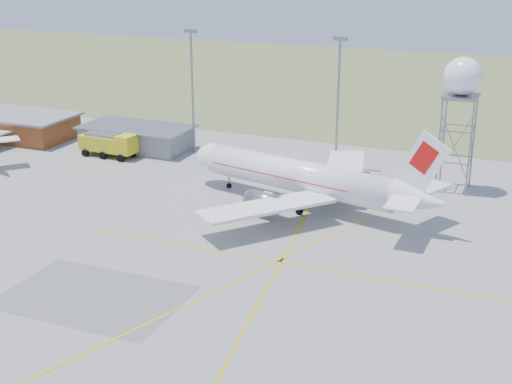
% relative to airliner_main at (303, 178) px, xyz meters
% --- Properties ---
extents(grass_strip, '(400.00, 120.00, 0.03)m').
position_rel_airliner_main_xyz_m(grass_strip, '(9.30, 92.11, -3.98)').
color(grass_strip, '#556839').
rests_on(grass_strip, ground).
extents(building_grey, '(19.00, 10.00, 3.90)m').
position_rel_airliner_main_xyz_m(building_grey, '(-35.70, 16.11, -2.02)').
color(building_grey, gray).
rests_on(building_grey, ground).
extents(mast_a, '(2.20, 0.50, 20.50)m').
position_rel_airliner_main_xyz_m(mast_a, '(-25.70, 18.11, 8.08)').
color(mast_a, slate).
rests_on(mast_a, ground).
extents(mast_b, '(2.20, 0.50, 20.50)m').
position_rel_airliner_main_xyz_m(mast_b, '(-0.70, 18.11, 8.08)').
color(mast_b, slate).
rests_on(mast_b, ground).
extents(airliner_main, '(37.96, 36.21, 13.02)m').
position_rel_airliner_main_xyz_m(airliner_main, '(0.00, 0.00, 0.00)').
color(airliner_main, white).
rests_on(airliner_main, ground).
extents(radar_tower, '(5.25, 5.25, 19.00)m').
position_rel_airliner_main_xyz_m(radar_tower, '(17.77, 14.82, 6.67)').
color(radar_tower, slate).
rests_on(radar_tower, ground).
extents(fire_truck, '(10.15, 4.45, 3.99)m').
position_rel_airliner_main_xyz_m(fire_truck, '(-37.12, 9.98, -2.07)').
color(fire_truck, gold).
rests_on(fire_truck, ground).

